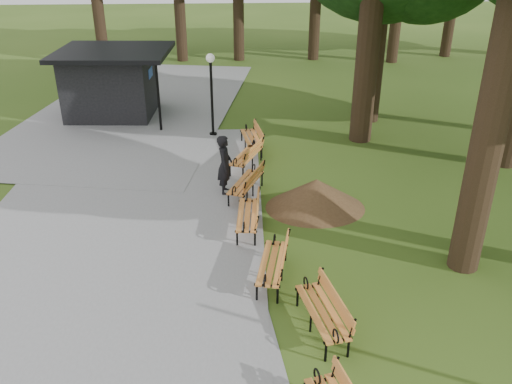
{
  "coord_description": "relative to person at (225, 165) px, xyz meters",
  "views": [
    {
      "loc": [
        -0.91,
        -8.86,
        7.11
      ],
      "look_at": [
        -0.22,
        3.23,
        1.1
      ],
      "focal_mm": 37.49,
      "sensor_mm": 36.0,
      "label": 1
    }
  ],
  "objects": [
    {
      "name": "ground",
      "position": [
        1.01,
        -5.43,
        -0.91
      ],
      "size": [
        100.0,
        100.0,
        0.0
      ],
      "primitive_type": "plane",
      "color": "#345217",
      "rests_on": "ground"
    },
    {
      "name": "path",
      "position": [
        -2.99,
        -2.43,
        -0.88
      ],
      "size": [
        12.0,
        38.0,
        0.06
      ],
      "primitive_type": "cube",
      "color": "gray",
      "rests_on": "ground"
    },
    {
      "name": "person",
      "position": [
        0.0,
        0.0,
        0.0
      ],
      "size": [
        0.46,
        0.68,
        1.81
      ],
      "primitive_type": "imported",
      "rotation": [
        0.0,
        0.0,
        1.52
      ],
      "color": "black",
      "rests_on": "ground"
    },
    {
      "name": "kiosk",
      "position": [
        -4.64,
        7.61,
        0.48
      ],
      "size": [
        4.65,
        4.11,
        2.76
      ],
      "primitive_type": null,
      "rotation": [
        0.0,
        0.0,
        -0.06
      ],
      "color": "black",
      "rests_on": "ground"
    },
    {
      "name": "lamp_post",
      "position": [
        -0.44,
        4.95,
        1.32
      ],
      "size": [
        0.32,
        0.32,
        3.09
      ],
      "color": "black",
      "rests_on": "ground"
    },
    {
      "name": "dirt_mound",
      "position": [
        2.53,
        -1.08,
        -0.46
      ],
      "size": [
        2.35,
        2.35,
        0.89
      ],
      "primitive_type": "cone",
      "color": "#47301C",
      "rests_on": "ground"
    },
    {
      "name": "bench_2",
      "position": [
        1.84,
        -6.16,
        -0.47
      ],
      "size": [
        0.99,
        1.99,
        0.88
      ],
      "primitive_type": null,
      "rotation": [
        0.0,
        0.0,
        -1.38
      ],
      "color": "orange",
      "rests_on": "ground"
    },
    {
      "name": "bench_3",
      "position": [
        1.02,
        -4.44,
        -0.47
      ],
      "size": [
        1.02,
        1.99,
        0.88
      ],
      "primitive_type": null,
      "rotation": [
        0.0,
        0.0,
        -1.78
      ],
      "color": "orange",
      "rests_on": "ground"
    },
    {
      "name": "bench_4",
      "position": [
        0.57,
        -2.2,
        -0.47
      ],
      "size": [
        0.8,
        1.95,
        0.88
      ],
      "primitive_type": null,
      "rotation": [
        0.0,
        0.0,
        -1.66
      ],
      "color": "orange",
      "rests_on": "ground"
    },
    {
      "name": "bench_5",
      "position": [
        0.6,
        -0.25,
        -0.47
      ],
      "size": [
        1.32,
        2.0,
        0.88
      ],
      "primitive_type": null,
      "rotation": [
        0.0,
        0.0,
        -1.96
      ],
      "color": "orange",
      "rests_on": "ground"
    },
    {
      "name": "bench_6",
      "position": [
        0.69,
        1.76,
        -0.47
      ],
      "size": [
        1.35,
        2.0,
        0.88
      ],
      "primitive_type": null,
      "rotation": [
        0.0,
        0.0,
        -1.99
      ],
      "color": "orange",
      "rests_on": "ground"
    },
    {
      "name": "bench_7",
      "position": [
        0.94,
        3.41,
        -0.47
      ],
      "size": [
        0.87,
        1.96,
        0.88
      ],
      "primitive_type": null,
      "rotation": [
        0.0,
        0.0,
        -1.45
      ],
      "color": "orange",
      "rests_on": "ground"
    }
  ]
}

